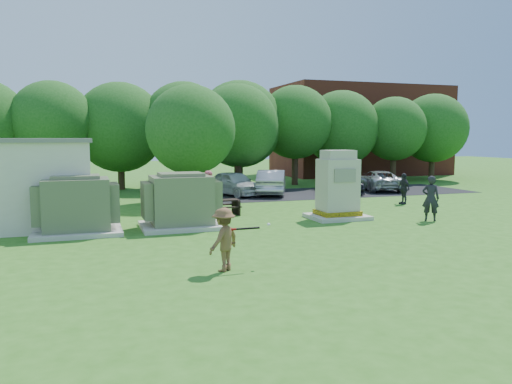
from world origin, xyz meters
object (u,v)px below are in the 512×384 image
object	(u,v)px
transformer_right	(181,202)
person_walking_right	(404,189)
batter	(224,240)
car_white	(234,183)
picnic_table	(221,205)
person_by_generator	(431,198)
car_silver_a	(272,182)
car_silver_b	(378,180)
person_at_picnic	(210,192)
car_dark	(339,182)
transformer_left	(77,206)
generator_cabinet	(338,189)

from	to	relation	value
transformer_right	person_walking_right	world-z (taller)	transformer_right
batter	car_white	distance (m)	16.69
picnic_table	person_by_generator	bearing A→B (deg)	-29.40
batter	car_silver_a	world-z (taller)	batter
car_silver_b	person_at_picnic	bearing A→B (deg)	39.48
car_dark	car_silver_b	world-z (taller)	car_dark
transformer_left	picnic_table	xyz separation A→B (m)	(5.91, 2.52, -0.55)
transformer_right	generator_cabinet	xyz separation A→B (m)	(6.56, -0.03, 0.28)
transformer_right	person_walking_right	size ratio (longest dim) A/B	1.89
picnic_table	batter	size ratio (longest dim) A/B	0.97
person_walking_right	batter	bearing A→B (deg)	-50.36
person_at_picnic	person_walking_right	world-z (taller)	person_at_picnic
car_white	transformer_left	bearing A→B (deg)	-151.22
generator_cabinet	car_white	size ratio (longest dim) A/B	0.69
picnic_table	car_dark	xyz separation A→B (m)	(9.13, 6.20, 0.24)
transformer_right	picnic_table	bearing A→B (deg)	48.77
generator_cabinet	picnic_table	xyz separation A→B (m)	(-4.35, 2.55, -0.83)
picnic_table	car_white	distance (m)	7.43
car_white	transformer_right	bearing A→B (deg)	-136.24
transformer_left	transformer_right	world-z (taller)	same
person_by_generator	car_dark	bearing A→B (deg)	-60.54
car_dark	transformer_left	bearing A→B (deg)	-141.47
generator_cabinet	car_white	xyz separation A→B (m)	(-1.72, 9.49, -0.54)
person_by_generator	transformer_right	bearing A→B (deg)	27.30
person_at_picnic	car_white	size ratio (longest dim) A/B	0.46
person_walking_right	person_at_picnic	bearing A→B (deg)	-90.68
batter	person_walking_right	bearing A→B (deg)	179.61
person_at_picnic	person_walking_right	size ratio (longest dim) A/B	1.20
transformer_left	car_silver_b	distance (m)	20.29
person_walking_right	car_dark	bearing A→B (deg)	-172.77
batter	car_dark	distance (m)	19.02
transformer_right	picnic_table	xyz separation A→B (m)	(2.21, 2.52, -0.55)
generator_cabinet	person_at_picnic	distance (m)	5.77
person_walking_right	car_silver_a	distance (m)	7.85
car_white	car_silver_b	xyz separation A→B (m)	(9.55, -0.29, -0.08)
person_by_generator	car_white	size ratio (longest dim) A/B	0.44
transformer_left	car_silver_a	world-z (taller)	transformer_left
transformer_right	person_at_picnic	world-z (taller)	transformer_right
transformer_left	car_silver_b	bearing A→B (deg)	26.91
transformer_right	batter	distance (m)	6.48
transformer_left	person_walking_right	distance (m)	15.91
transformer_left	generator_cabinet	xyz separation A→B (m)	(10.26, -0.03, 0.28)
transformer_left	person_at_picnic	size ratio (longest dim) A/B	1.58
car_silver_a	car_silver_b	world-z (taller)	car_silver_a
transformer_right	car_dark	bearing A→B (deg)	37.55
transformer_right	car_silver_a	bearing A→B (deg)	52.37
picnic_table	car_silver_a	distance (m)	8.21
car_dark	picnic_table	bearing A→B (deg)	-137.41
car_white	car_dark	bearing A→B (deg)	-25.74
transformer_right	car_white	distance (m)	10.64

